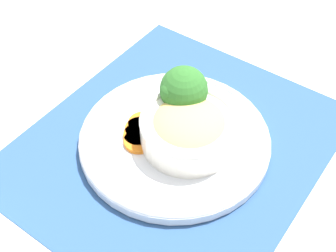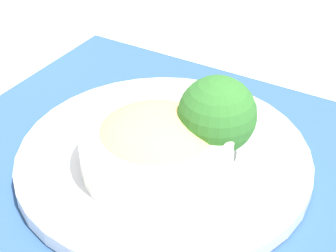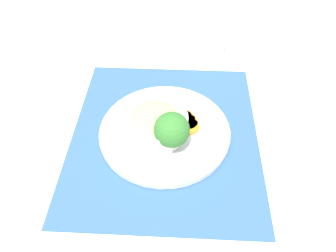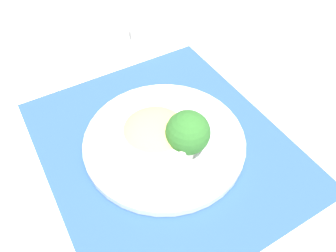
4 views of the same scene
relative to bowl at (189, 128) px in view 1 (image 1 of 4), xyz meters
name	(u,v)px [view 1 (image 1 of 4)]	position (x,y,z in m)	size (l,w,h in m)	color
ground_plane	(175,145)	(-0.01, 0.02, -0.05)	(4.00, 4.00, 0.00)	white
placemat	(175,144)	(-0.01, 0.02, -0.05)	(0.52, 0.46, 0.00)	#2D5184
plate	(175,139)	(-0.01, 0.02, -0.03)	(0.31, 0.31, 0.02)	silver
bowl	(189,128)	(0.00, 0.00, 0.00)	(0.16, 0.16, 0.06)	silver
broccoli_floret	(183,90)	(0.04, 0.04, 0.03)	(0.08, 0.08, 0.10)	#84AD5B
carrot_slice_near	(143,124)	(-0.02, 0.08, -0.03)	(0.05, 0.05, 0.01)	orange
carrot_slice_middle	(140,129)	(-0.03, 0.08, -0.03)	(0.05, 0.05, 0.01)	orange
carrot_slice_far	(139,135)	(-0.04, 0.07, -0.03)	(0.05, 0.05, 0.01)	orange
carrot_slice_extra	(139,141)	(-0.05, 0.06, -0.03)	(0.05, 0.05, 0.01)	orange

